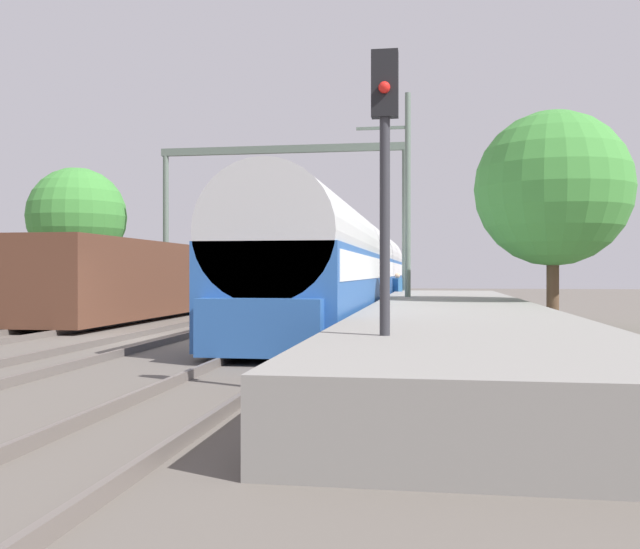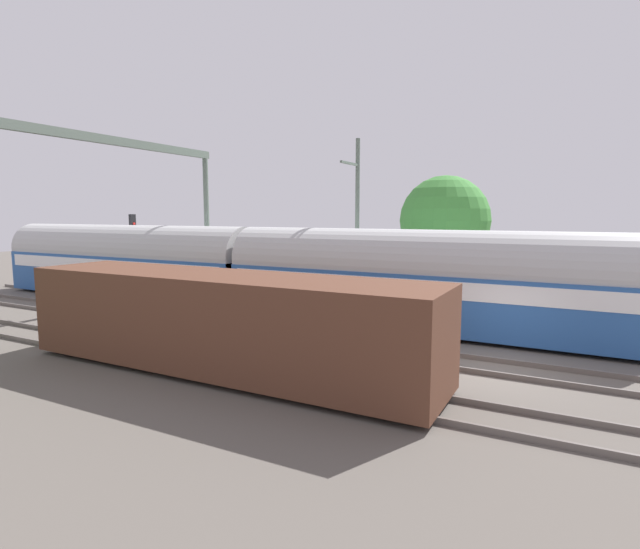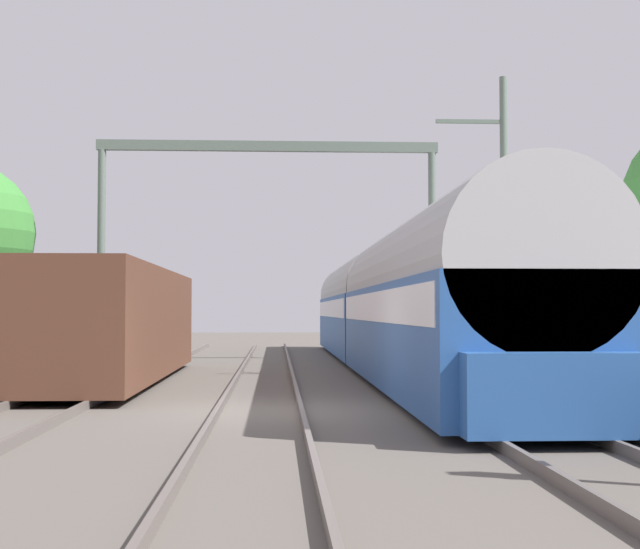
{
  "view_description": "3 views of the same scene",
  "coord_description": "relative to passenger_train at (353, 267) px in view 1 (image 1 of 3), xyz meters",
  "views": [
    {
      "loc": [
        7.06,
        -17.71,
        1.75
      ],
      "look_at": [
        3.88,
        2.68,
        1.69
      ],
      "focal_mm": 39.84,
      "sensor_mm": 36.0,
      "label": 1
    },
    {
      "loc": [
        -15.01,
        -2.13,
        4.59
      ],
      "look_at": [
        1.91,
        6.78,
        2.24
      ],
      "focal_mm": 27.83,
      "sensor_mm": 36.0,
      "label": 2
    },
    {
      "loc": [
        0.28,
        -16.29,
        1.8
      ],
      "look_at": [
        1.94,
        17.81,
        3.18
      ],
      "focal_mm": 50.72,
      "sensor_mm": 36.0,
      "label": 3
    }
  ],
  "objects": [
    {
      "name": "platform",
      "position": [
        3.82,
        -9.63,
        -1.52
      ],
      "size": [
        4.4,
        28.0,
        0.9
      ],
      "color": "gray",
      "rests_on": "ground"
    },
    {
      "name": "passenger_train",
      "position": [
        0.0,
        0.0,
        0.0
      ],
      "size": [
        2.93,
        32.85,
        3.82
      ],
      "color": "#28569E",
      "rests_on": "ground"
    },
    {
      "name": "person_crossing",
      "position": [
        1.73,
        2.35,
        -0.94
      ],
      "size": [
        0.45,
        0.46,
        1.73
      ],
      "rotation": [
        0.0,
        0.0,
        5.47
      ],
      "color": "#353535",
      "rests_on": "ground"
    },
    {
      "name": "freight_car",
      "position": [
        -7.77,
        -4.69,
        -0.5
      ],
      "size": [
        2.8,
        13.0,
        2.7
      ],
      "color": "#563323",
      "rests_on": "ground"
    },
    {
      "name": "railway_signal_near",
      "position": [
        2.57,
        -19.76,
        1.08
      ],
      "size": [
        0.36,
        0.3,
        4.74
      ],
      "color": "#2D2D33",
      "rests_on": "ground"
    },
    {
      "name": "tree_west_background",
      "position": [
        -14.77,
        4.73,
        2.64
      ],
      "size": [
        5.01,
        5.01,
        7.13
      ],
      "color": "#4C3826",
      "rests_on": "ground"
    },
    {
      "name": "catenary_pole_east_mid",
      "position": [
        2.35,
        -4.5,
        2.18
      ],
      "size": [
        1.9,
        0.2,
        8.0
      ],
      "color": "#5A6A5F",
      "rests_on": "ground"
    },
    {
      "name": "catenary_gantry",
      "position": [
        -3.88,
        4.15,
        3.63
      ],
      "size": [
        12.17,
        0.28,
        7.86
      ],
      "color": "#5A6A5F",
      "rests_on": "ground"
    },
    {
      "name": "track_west",
      "position": [
        -3.88,
        -11.63,
        -1.89
      ],
      "size": [
        1.52,
        60.0,
        0.16
      ],
      "color": "#605852",
      "rests_on": "ground"
    },
    {
      "name": "track_far_west",
      "position": [
        -7.77,
        -11.63,
        -1.89
      ],
      "size": [
        1.52,
        60.0,
        0.16
      ],
      "color": "#605852",
      "rests_on": "ground"
    },
    {
      "name": "railway_signal_far",
      "position": [
        1.92,
        9.71,
        0.97
      ],
      "size": [
        0.36,
        0.3,
        4.56
      ],
      "color": "#2D2D33",
      "rests_on": "ground"
    },
    {
      "name": "tree_east_background",
      "position": [
        6.77,
        -7.5,
        2.25
      ],
      "size": [
        4.6,
        4.6,
        6.53
      ],
      "color": "#4C3826",
      "rests_on": "ground"
    },
    {
      "name": "ground",
      "position": [
        -3.88,
        -11.63,
        -1.97
      ],
      "size": [
        120.0,
        120.0,
        0.0
      ],
      "primitive_type": "plane",
      "color": "#5B544D"
    },
    {
      "name": "track_east",
      "position": [
        0.0,
        -11.63,
        -1.89
      ],
      "size": [
        1.52,
        60.0,
        0.16
      ],
      "color": "#605852",
      "rests_on": "ground"
    }
  ]
}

